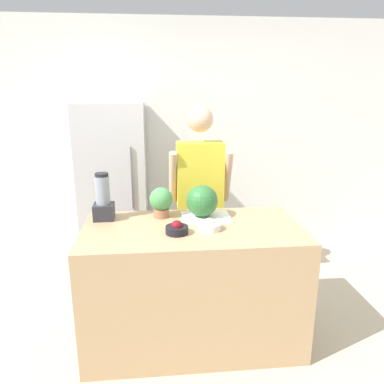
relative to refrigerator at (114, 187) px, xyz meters
The scene contains 11 objects.
ground_plane 2.08m from the refrigerator, 68.61° to the right, with size 14.00×14.00×0.00m, color beige.
wall_back 0.90m from the refrigerator, 28.33° to the left, with size 8.00×0.06×2.60m.
counter_island 1.58m from the refrigerator, 63.08° to the right, with size 1.58×0.81×0.91m.
refrigerator is the anchor object (origin of this frame).
person 1.04m from the refrigerator, 37.31° to the right, with size 0.55×0.27×1.73m.
cutting_board 1.43m from the refrigerator, 55.40° to the right, with size 0.37×0.27×0.01m.
watermelon 1.42m from the refrigerator, 56.20° to the right, with size 0.24×0.24×0.24m.
bowl_cherries 1.58m from the refrigerator, 68.75° to the right, with size 0.16×0.16×0.09m.
bowl_cream 1.63m from the refrigerator, 60.47° to the right, with size 0.17×0.17×0.08m.
blender 1.14m from the refrigerator, 87.96° to the right, with size 0.15×0.15×0.36m.
potted_plant 1.23m from the refrigerator, 67.05° to the right, with size 0.18×0.18×0.23m.
Camera 1 is at (-0.25, -2.10, 1.88)m, focal length 35.00 mm.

